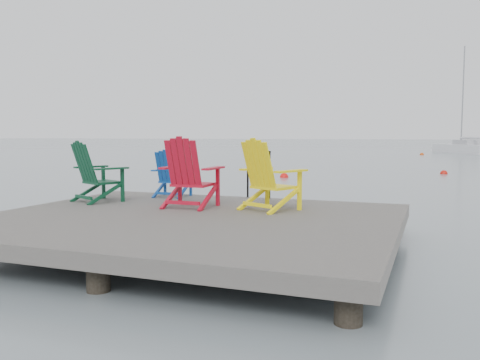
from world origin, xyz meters
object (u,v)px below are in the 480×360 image
(chair_blue, at_px, (171,174))
(chair_yellow, at_px, (268,175))
(chair_green, at_px, (95,172))
(sailboat_near, at_px, (463,149))
(buoy_a, at_px, (284,177))
(handrail, at_px, (259,170))
(chair_red, at_px, (189,173))
(buoy_b, at_px, (444,174))
(buoy_d, at_px, (422,155))

(chair_blue, bearing_deg, chair_yellow, -26.76)
(chair_green, xyz_separation_m, sailboat_near, (8.22, 45.02, -0.68))
(buoy_a, bearing_deg, handrail, -76.60)
(chair_red, relative_size, buoy_b, 3.54)
(chair_green, bearing_deg, chair_red, 22.91)
(buoy_a, bearing_deg, buoy_b, 35.58)
(chair_yellow, bearing_deg, buoy_b, 104.89)
(chair_red, distance_m, buoy_d, 38.98)
(chair_green, distance_m, buoy_b, 17.52)
(handrail, bearing_deg, sailboat_near, 82.56)
(buoy_d, bearing_deg, chair_yellow, -92.15)
(chair_red, relative_size, sailboat_near, 0.11)
(handrail, bearing_deg, buoy_a, 103.40)
(handrail, distance_m, chair_yellow, 1.61)
(buoy_b, bearing_deg, handrail, -103.45)
(buoy_d, bearing_deg, chair_red, -94.06)
(handrail, relative_size, chair_green, 0.85)
(chair_green, bearing_deg, chair_blue, 75.38)
(chair_yellow, height_order, buoy_a, chair_yellow)
(chair_yellow, bearing_deg, handrail, 139.14)
(buoy_a, bearing_deg, chair_red, -81.34)
(chair_blue, xyz_separation_m, chair_yellow, (2.29, -1.00, 0.11))
(chair_yellow, distance_m, buoy_d, 38.72)
(chair_green, height_order, buoy_a, chair_green)
(handrail, height_order, chair_red, chair_red)
(chair_blue, relative_size, chair_red, 0.78)
(chair_green, bearing_deg, sailboat_near, 104.07)
(chair_green, distance_m, chair_blue, 1.47)
(chair_red, xyz_separation_m, sailboat_near, (6.32, 45.07, -0.72))
(chair_blue, bearing_deg, sailboat_near, 77.40)
(sailboat_near, height_order, buoy_b, sailboat_near)
(buoy_a, bearing_deg, buoy_d, 80.23)
(chair_red, height_order, buoy_b, chair_red)
(handrail, height_order, buoy_b, handrail)
(chair_blue, distance_m, sailboat_near, 44.49)
(handrail, xyz_separation_m, chair_blue, (-1.63, -0.47, -0.09))
(handrail, height_order, buoy_d, handrail)
(buoy_b, bearing_deg, sailboat_near, 85.74)
(chair_blue, height_order, buoy_d, chair_blue)
(chair_red, bearing_deg, buoy_b, 74.52)
(sailboat_near, distance_m, buoy_a, 33.94)
(chair_blue, bearing_deg, handrail, 12.85)
(chair_red, xyz_separation_m, buoy_d, (2.76, 38.86, -1.07))
(chair_blue, xyz_separation_m, buoy_b, (5.17, 15.26, -0.95))
(chair_red, bearing_deg, buoy_a, 97.46)
(handrail, distance_m, chair_green, 3.01)
(chair_red, height_order, chair_yellow, chair_red)
(handrail, relative_size, chair_blue, 1.01)
(sailboat_near, height_order, buoy_d, sailboat_near)
(sailboat_near, bearing_deg, buoy_a, -135.33)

